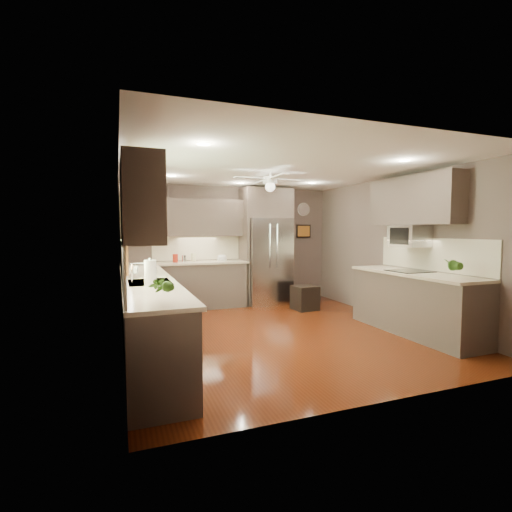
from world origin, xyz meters
TOP-DOWN VIEW (x-y plane):
  - floor at (0.00, 0.00)m, footprint 5.00×5.00m
  - ceiling at (0.00, 0.00)m, footprint 5.00×5.00m
  - wall_back at (0.00, 2.50)m, footprint 4.50×0.00m
  - wall_front at (0.00, -2.50)m, footprint 4.50×0.00m
  - wall_left at (-2.25, 0.00)m, footprint 0.00×5.00m
  - wall_right at (2.25, 0.00)m, footprint 0.00×5.00m
  - canister_a at (-1.23, 2.18)m, footprint 0.12×0.12m
  - canister_b at (-1.06, 2.19)m, footprint 0.09×0.09m
  - canister_c at (-0.86, 2.25)m, footprint 0.12×0.12m
  - soap_bottle at (-2.09, 0.09)m, footprint 0.11×0.11m
  - potted_plant_left at (-1.95, -1.90)m, footprint 0.19×0.16m
  - potted_plant_right at (1.91, -1.48)m, footprint 0.20×0.17m
  - bowl at (-0.27, 2.23)m, footprint 0.24×0.24m
  - left_run at (-1.95, 0.15)m, footprint 0.65×4.70m
  - back_run at (-0.72, 2.20)m, footprint 1.85×0.65m
  - uppers at (-0.74, 0.71)m, footprint 4.50×4.70m
  - window at (-2.22, -0.50)m, footprint 0.05×1.12m
  - sink at (-1.93, -0.50)m, footprint 0.50×0.70m
  - refrigerator at (0.70, 2.16)m, footprint 1.06×0.75m
  - right_run at (1.93, -0.80)m, footprint 0.70×2.20m
  - microwave at (2.03, -0.55)m, footprint 0.43×0.55m
  - ceiling_fan at (-0.00, 0.30)m, footprint 1.18×1.18m
  - recessed_lights at (-0.04, 0.40)m, footprint 2.84×3.14m
  - wall_clock at (1.75, 2.48)m, footprint 0.30×0.03m
  - framed_print at (1.75, 2.48)m, footprint 0.36×0.03m
  - stool at (1.16, 1.28)m, footprint 0.47×0.47m
  - paper_towel at (-1.95, -0.87)m, footprint 0.13×0.13m

SIDE VIEW (x-z plane):
  - floor at x=0.00m, z-range 0.00..0.00m
  - stool at x=1.16m, z-range -0.01..0.49m
  - left_run at x=-1.95m, z-range -0.24..1.21m
  - back_run at x=-0.72m, z-range -0.24..1.21m
  - right_run at x=1.93m, z-range -0.24..1.21m
  - sink at x=-1.93m, z-range 0.75..1.07m
  - bowl at x=-0.27m, z-range 0.94..0.99m
  - canister_b at x=-1.06m, z-range 0.94..1.08m
  - canister_a at x=-1.23m, z-range 0.94..1.10m
  - canister_c at x=-0.86m, z-range 0.95..1.11m
  - soap_bottle at x=-2.09m, z-range 0.94..1.14m
  - paper_towel at x=-1.95m, z-range 0.91..1.25m
  - potted_plant_left at x=-1.95m, z-range 0.94..1.25m
  - potted_plant_right at x=1.91m, z-range 0.94..1.27m
  - refrigerator at x=0.70m, z-range -0.04..2.41m
  - wall_back at x=0.00m, z-range -1.00..3.50m
  - wall_front at x=0.00m, z-range -1.00..3.50m
  - wall_left at x=-2.25m, z-range -1.25..3.75m
  - wall_right at x=2.25m, z-range -1.25..3.75m
  - microwave at x=2.03m, z-range 1.31..1.65m
  - framed_print at x=1.75m, z-range 1.40..1.70m
  - window at x=-2.22m, z-range 1.09..2.01m
  - uppers at x=-0.74m, z-range 1.39..2.35m
  - wall_clock at x=1.75m, z-range 1.90..2.20m
  - ceiling_fan at x=0.00m, z-range 2.17..2.49m
  - recessed_lights at x=-0.04m, z-range 2.49..2.50m
  - ceiling at x=0.00m, z-range 2.50..2.50m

